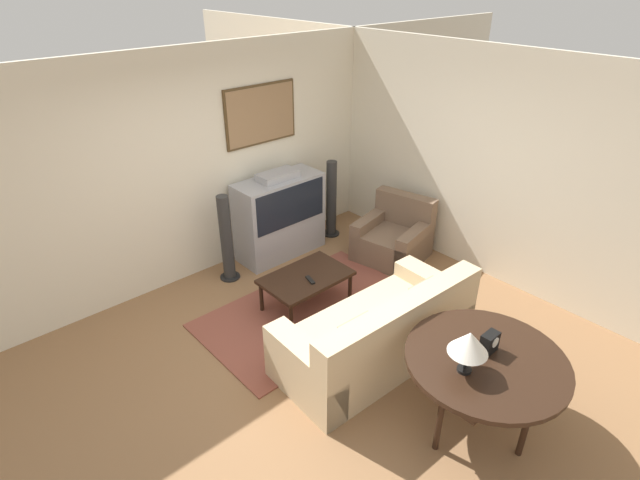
# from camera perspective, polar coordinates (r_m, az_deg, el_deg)

# --- Properties ---
(ground_plane) EXTENTS (12.00, 12.00, 0.00)m
(ground_plane) POSITION_cam_1_polar(r_m,az_deg,el_deg) (5.14, -0.92, -12.73)
(ground_plane) COLOR #8E6642
(wall_back) EXTENTS (12.00, 0.10, 2.70)m
(wall_back) POSITION_cam_1_polar(r_m,az_deg,el_deg) (6.00, -14.55, 7.90)
(wall_back) COLOR beige
(wall_back) RESTS_ON ground_plane
(wall_right) EXTENTS (0.06, 12.00, 2.70)m
(wall_right) POSITION_cam_1_polar(r_m,az_deg,el_deg) (6.25, 17.65, 8.26)
(wall_right) COLOR beige
(wall_right) RESTS_ON ground_plane
(area_rug) EXTENTS (2.38, 1.40, 0.01)m
(area_rug) POSITION_cam_1_polar(r_m,az_deg,el_deg) (5.68, -1.33, -8.00)
(area_rug) COLOR brown
(area_rug) RESTS_ON ground_plane
(tv) EXTENTS (1.17, 0.50, 1.16)m
(tv) POSITION_cam_1_polar(r_m,az_deg,el_deg) (6.53, -4.62, 2.76)
(tv) COLOR #9E9EA3
(tv) RESTS_ON ground_plane
(couch) EXTENTS (2.00, 0.98, 0.84)m
(couch) POSITION_cam_1_polar(r_m,az_deg,el_deg) (4.92, 6.68, -10.63)
(couch) COLOR #CCB289
(couch) RESTS_ON ground_plane
(armchair) EXTENTS (0.97, 0.97, 0.80)m
(armchair) POSITION_cam_1_polar(r_m,az_deg,el_deg) (6.62, 8.40, 0.18)
(armchair) COLOR brown
(armchair) RESTS_ON ground_plane
(coffee_table) EXTENTS (0.96, 0.62, 0.41)m
(coffee_table) POSITION_cam_1_polar(r_m,az_deg,el_deg) (5.54, -1.60, -4.47)
(coffee_table) COLOR black
(coffee_table) RESTS_ON ground_plane
(console_table) EXTENTS (1.27, 1.27, 0.72)m
(console_table) POSITION_cam_1_polar(r_m,az_deg,el_deg) (4.25, 18.44, -13.32)
(console_table) COLOR black
(console_table) RESTS_ON ground_plane
(table_lamp) EXTENTS (0.30, 0.30, 0.37)m
(table_lamp) POSITION_cam_1_polar(r_m,az_deg,el_deg) (3.88, 16.67, -11.22)
(table_lamp) COLOR black
(table_lamp) RESTS_ON console_table
(mantel_clock) EXTENTS (0.16, 0.10, 0.17)m
(mantel_clock) POSITION_cam_1_polar(r_m,az_deg,el_deg) (4.23, 18.80, -11.04)
(mantel_clock) COLOR black
(mantel_clock) RESTS_ON console_table
(remote) EXTENTS (0.08, 0.17, 0.02)m
(remote) POSITION_cam_1_polar(r_m,az_deg,el_deg) (5.43, -1.12, -4.58)
(remote) COLOR black
(remote) RESTS_ON coffee_table
(speaker_tower_left) EXTENTS (0.24, 0.24, 1.10)m
(speaker_tower_left) POSITION_cam_1_polar(r_m,az_deg,el_deg) (6.07, -10.64, -0.06)
(speaker_tower_left) COLOR black
(speaker_tower_left) RESTS_ON ground_plane
(speaker_tower_right) EXTENTS (0.24, 0.24, 1.10)m
(speaker_tower_right) POSITION_cam_1_polar(r_m,az_deg,el_deg) (7.00, 1.30, 4.51)
(speaker_tower_right) COLOR black
(speaker_tower_right) RESTS_ON ground_plane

